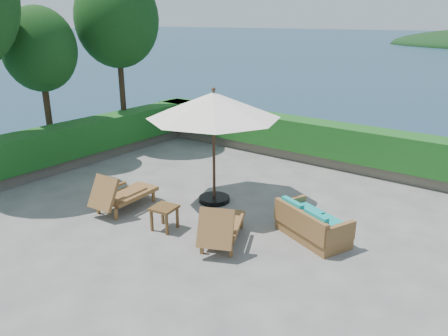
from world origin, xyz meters
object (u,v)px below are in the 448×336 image
Objects in this scene: side_table at (164,211)px; lounge_right at (221,226)px; patio_umbrella at (214,106)px; lounge_left at (121,194)px; wicker_loveseat at (311,226)px.

lounge_right is at bearing 9.25° from side_table.
side_table is at bearing -87.33° from patio_umbrella.
lounge_right is at bearing -48.13° from patio_umbrella.
lounge_right is 3.14× the size of side_table.
patio_umbrella is 6.04× the size of side_table.
lounge_left is 0.96× the size of lounge_right.
wicker_loveseat is at bearing 29.02° from side_table.
lounge_left reaches higher than wicker_loveseat.
lounge_right is (2.98, 0.10, -0.01)m from lounge_left.
lounge_right is 1.42m from side_table.
lounge_right is at bearing -113.73° from wicker_loveseat.
patio_umbrella is 3.08m from lounge_left.
lounge_right is 1.91m from wicker_loveseat.
wicker_loveseat reaches higher than side_table.
wicker_loveseat is at bearing 14.26° from lounge_left.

